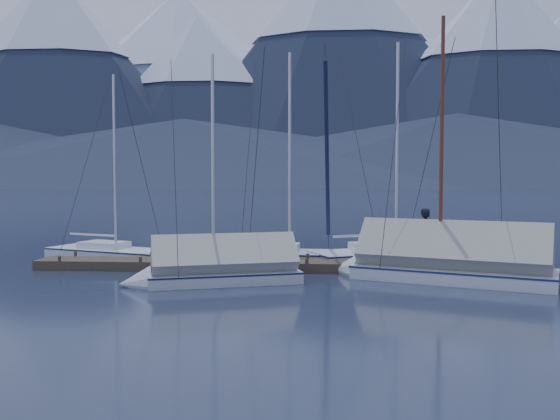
% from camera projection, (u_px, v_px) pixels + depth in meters
% --- Properties ---
extents(ground, '(1000.00, 1000.00, 0.00)m').
position_uv_depth(ground, '(276.00, 279.00, 19.68)').
color(ground, '#161D31').
rests_on(ground, ground).
extents(mountain_range, '(877.00, 584.00, 150.50)m').
position_uv_depth(mountain_range, '(327.00, 94.00, 385.29)').
color(mountain_range, '#475675').
rests_on(mountain_range, ground).
extents(dock, '(18.00, 1.50, 0.54)m').
position_uv_depth(dock, '(280.00, 267.00, 21.66)').
color(dock, '#382D23').
rests_on(dock, ground).
extents(mooring_posts, '(15.12, 1.52, 0.35)m').
position_uv_depth(mooring_posts, '(266.00, 260.00, 21.69)').
color(mooring_posts, '#382D23').
rests_on(mooring_posts, ground).
extents(sailboat_open_left, '(6.58, 3.86, 8.41)m').
position_uv_depth(sailboat_open_left, '(125.00, 255.00, 24.64)').
color(sailboat_open_left, silver).
rests_on(sailboat_open_left, ground).
extents(sailboat_open_mid, '(7.01, 2.96, 9.12)m').
position_uv_depth(sailboat_open_mid, '(302.00, 259.00, 23.57)').
color(sailboat_open_mid, silver).
rests_on(sailboat_open_mid, ground).
extents(sailboat_open_right, '(7.47, 5.02, 9.66)m').
position_uv_depth(sailboat_open_right, '(407.00, 256.00, 24.25)').
color(sailboat_open_right, silver).
rests_on(sailboat_open_right, ground).
extents(sailboat_covered_near, '(7.63, 4.80, 9.54)m').
position_uv_depth(sailboat_covered_near, '(435.00, 265.00, 19.55)').
color(sailboat_covered_near, silver).
rests_on(sailboat_covered_near, ground).
extents(sailboat_covered_far, '(5.92, 3.38, 7.97)m').
position_uv_depth(sailboat_covered_far, '(210.00, 271.00, 18.83)').
color(sailboat_covered_far, '#B8BCC6').
rests_on(sailboat_covered_far, ground).
extents(person, '(0.52, 0.74, 1.92)m').
position_uv_depth(person, '(426.00, 234.00, 21.67)').
color(person, black).
rests_on(person, dock).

